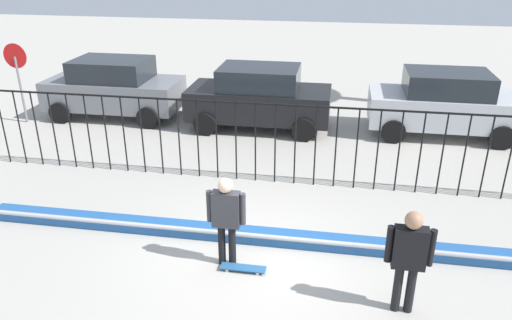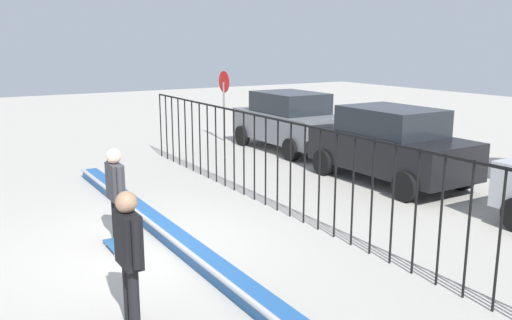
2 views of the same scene
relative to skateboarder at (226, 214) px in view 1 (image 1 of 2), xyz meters
name	(u,v)px [view 1 (image 1 of 2)]	position (x,y,z in m)	size (l,w,h in m)	color
ground_plane	(251,258)	(0.38, 0.23, -1.01)	(60.00, 60.00, 0.00)	#ADA89E
bowl_coping_ledge	(256,236)	(0.38, 0.81, -0.89)	(11.00, 0.40, 0.27)	#235699
perimeter_fence	(275,135)	(0.38, 3.44, 0.17)	(14.04, 0.04, 1.95)	black
skateboarder	(226,214)	(0.00, 0.00, 0.00)	(0.68, 0.26, 1.69)	black
skateboard	(243,268)	(0.32, -0.16, -0.96)	(0.80, 0.20, 0.07)	#26598C
camera_operator	(409,253)	(2.95, -0.74, 0.03)	(0.71, 0.26, 1.75)	black
parked_car_gray	(114,87)	(-5.45, 7.47, -0.04)	(4.30, 2.12, 1.90)	slate
parked_car_black	(259,97)	(-0.62, 7.19, -0.04)	(4.30, 2.12, 1.90)	black
parked_car_silver	(444,103)	(4.84, 7.50, -0.04)	(4.30, 2.12, 1.90)	#B7BABF
stop_sign	(18,72)	(-8.05, 6.43, 0.60)	(0.76, 0.07, 2.50)	slate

